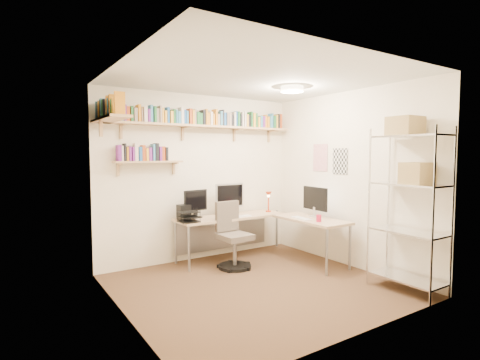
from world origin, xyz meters
TOP-DOWN VIEW (x-y plane):
  - ground at (0.00, 0.00)m, footprint 3.20×3.20m
  - room_shell at (0.00, 0.00)m, footprint 3.24×3.04m
  - wall_shelves at (-0.40, 1.30)m, footprint 3.12×1.09m
  - corner_desk at (0.47, 0.96)m, footprint 2.05×1.69m
  - office_chair at (0.14, 0.80)m, footprint 0.49×0.50m
  - wire_rack at (1.36, -1.10)m, footprint 0.41×0.83m

SIDE VIEW (x-z plane):
  - ground at x=0.00m, z-range 0.00..0.00m
  - office_chair at x=0.14m, z-range -0.07..0.86m
  - corner_desk at x=0.47m, z-range 0.08..1.24m
  - wire_rack at x=1.36m, z-range 0.38..2.41m
  - room_shell at x=0.00m, z-range 0.29..2.81m
  - wall_shelves at x=-0.40m, z-range 1.63..2.43m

